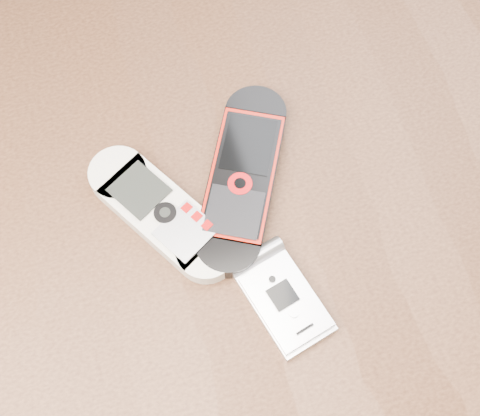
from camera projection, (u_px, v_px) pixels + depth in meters
name	position (u px, v px, depth m)	size (l,w,h in m)	color
ground	(237.00, 373.00, 1.23)	(4.00, 4.00, 0.00)	#472B19
table	(235.00, 257.00, 0.64)	(1.20, 0.80, 0.75)	black
nokia_white	(161.00, 213.00, 0.54)	(0.05, 0.15, 0.02)	beige
nokia_black_red	(242.00, 177.00, 0.55)	(0.05, 0.17, 0.02)	black
motorola_razr	(284.00, 300.00, 0.51)	(0.05, 0.09, 0.01)	silver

